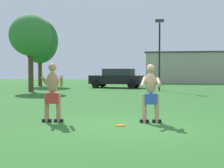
{
  "coord_description": "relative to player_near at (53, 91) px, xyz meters",
  "views": [
    {
      "loc": [
        1.28,
        -8.61,
        1.5
      ],
      "look_at": [
        -0.89,
        2.0,
        1.03
      ],
      "focal_mm": 53.02,
      "sensor_mm": 36.0,
      "label": 1
    }
  ],
  "objects": [
    {
      "name": "player_in_blue",
      "position": [
        2.76,
        0.45,
        -0.02
      ],
      "size": [
        0.63,
        0.64,
        1.65
      ],
      "color": "black",
      "rests_on": "ground_plane"
    },
    {
      "name": "frisbee",
      "position": [
        2.01,
        -0.24,
        -0.88
      ],
      "size": [
        0.26,
        0.26,
        0.03
      ],
      "primitive_type": "cylinder",
      "color": "orange",
      "rests_on": "ground_plane"
    },
    {
      "name": "ground_plane",
      "position": [
        2.27,
        -0.26,
        -0.89
      ],
      "size": [
        80.0,
        80.0,
        0.0
      ],
      "primitive_type": "plane",
      "color": "#2D6628"
    },
    {
      "name": "tree_behind_players",
      "position": [
        -8.93,
        19.34,
        3.19
      ],
      "size": [
        3.29,
        3.29,
        6.11
      ],
      "color": "#4C3823",
      "rests_on": "ground_plane"
    },
    {
      "name": "lamp_post",
      "position": [
        2.15,
        14.69,
        2.25
      ],
      "size": [
        0.6,
        0.24,
        5.04
      ],
      "color": "black",
      "rests_on": "ground_plane"
    },
    {
      "name": "tree_left_field",
      "position": [
        -6.42,
        12.15,
        2.92
      ],
      "size": [
        2.88,
        2.88,
        5.25
      ],
      "color": "#4C3823",
      "rests_on": "ground_plane"
    },
    {
      "name": "outbuilding_behind_lot",
      "position": [
        4.24,
        29.33,
        0.86
      ],
      "size": [
        8.95,
        4.22,
        3.48
      ],
      "color": "#B2A893",
      "rests_on": "ground_plane"
    },
    {
      "name": "car_black_mid_lot",
      "position": [
        -1.55,
        18.1,
        -0.06
      ],
      "size": [
        4.45,
        2.34,
        1.58
      ],
      "color": "black",
      "rests_on": "ground_plane"
    },
    {
      "name": "player_near",
      "position": [
        0.0,
        0.0,
        0.0
      ],
      "size": [
        0.7,
        0.64,
        1.68
      ],
      "color": "black",
      "rests_on": "ground_plane"
    }
  ]
}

